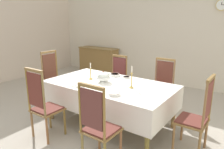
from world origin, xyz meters
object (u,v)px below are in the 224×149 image
Objects in this scene: spoon_primary at (77,85)px; mounted_clock at (222,5)px; candlestick_west at (91,73)px; chair_north_b at (162,86)px; bowl_far_right at (114,94)px; chair_north_a at (116,78)px; chair_head_east at (197,115)px; chair_south_a at (43,104)px; dining_table at (110,87)px; bowl_near_right at (115,75)px; bowl_near_left at (80,86)px; sideboard at (98,61)px; chair_south_b at (98,124)px; chair_head_west at (54,79)px; candlestick_east at (132,79)px; bowl_far_left at (126,77)px; spoon_secondary at (110,75)px; soup_tureen at (103,77)px.

spoon_primary is 4.02m from mounted_clock.
candlestick_west is 1.18× the size of mounted_clock.
chair_north_b reaches higher than bowl_far_right.
spoon_primary is at bearing 96.56° from chair_north_a.
chair_south_a is at bearing 116.19° from chair_head_east.
chair_north_a is (-0.56, 1.02, -0.15)m from dining_table.
bowl_near_right is 1.09m from bowl_far_right.
bowl_near_left is 0.10× the size of sideboard.
chair_south_b is at bearing -62.55° from bowl_near_right.
spoon_primary is at bearing 69.04° from chair_head_west.
chair_south_a is 1.48m from candlestick_east.
bowl_far_left is 0.99m from bowl_far_right.
bowl_near_left is 3.90m from sideboard.
spoon_primary is (-1.92, -0.44, 0.20)m from chair_head_east.
mounted_clock is at bearing 76.47° from candlestick_east.
chair_south_b reaches higher than spoon_secondary.
bowl_far_left is at bearing 129.77° from candlestick_east.
bowl_far_right is 1.03× the size of spoon_secondary.
chair_south_b is 1.14m from spoon_primary.
bowl_near_right is (1.34, 0.45, 0.20)m from chair_head_west.
chair_north_a is 2.33m from chair_head_east.
soup_tureen is 0.60m from candlestick_east.
bowl_near_right is at bearing 108.77° from chair_head_west.
chair_south_b is 7.79× the size of bowl_near_left.
chair_north_b reaches higher than bowl_near_left.
bowl_far_right is at bearing -27.41° from candlestick_west.
chair_head_west is at bearing -132.23° from mounted_clock.
candlestick_west reaches higher than bowl_far_left.
candlestick_west reaches higher than bowl_near_left.
bowl_near_left is (1.25, -0.47, 0.19)m from chair_head_west.
chair_head_east is 4.62× the size of soup_tureen.
spoon_primary is at bearing -115.76° from bowl_far_left.
dining_table is 0.50m from candlestick_east.
candlestick_west reaches higher than dining_table.
chair_head_west is 2.02m from candlestick_east.
bowl_far_right is (0.55, -0.45, -0.08)m from soup_tureen.
sideboard is at bearing -41.51° from chair_north_a.
spoon_secondary is (-0.39, 0.01, -0.01)m from bowl_far_left.
bowl_far_left is at bearing 106.58° from chair_head_west.
sideboard reaches higher than spoon_secondary.
chair_head_east is 3.41m from mounted_clock.
chair_north_a is at bearing 138.49° from sideboard.
chair_north_a is 3.97× the size of mounted_clock.
chair_head_west is 1.04× the size of chair_head_east.
candlestick_east is 1.38× the size of mounted_clock.
mounted_clock reaches higher than chair_north_b.
dining_table is 11.61× the size of bowl_near_right.
dining_table is at bearing 0.00° from candlestick_west.
spoon_secondary is at bearing 124.92° from dining_table.
candlestick_west is (-0.45, -0.00, 0.20)m from dining_table.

